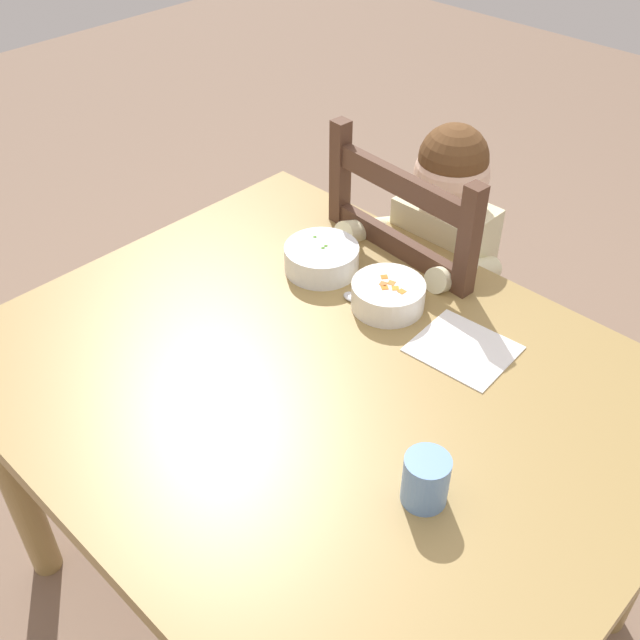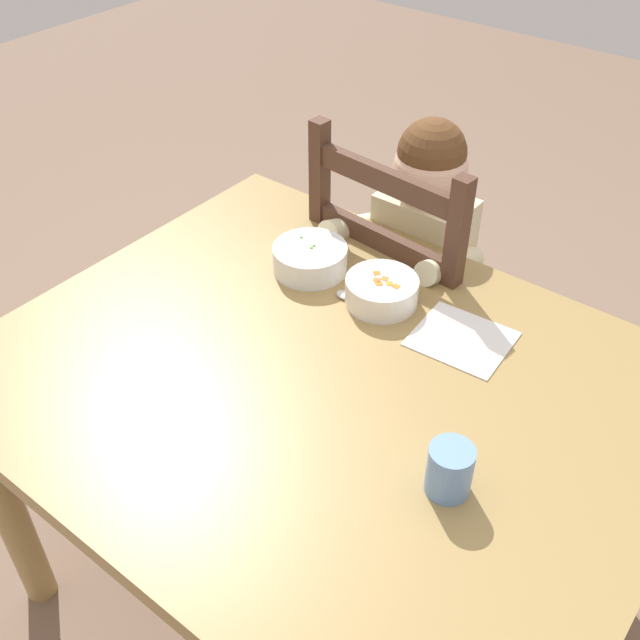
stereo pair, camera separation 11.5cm
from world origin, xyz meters
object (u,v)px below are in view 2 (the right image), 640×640
bowl_of_carrots (382,290)px  drinking_cup (450,470)px  dining_chair (410,308)px  bowl_of_peas (310,258)px  dining_table (325,413)px  spoon (355,299)px  child_figure (416,253)px

bowl_of_carrots → drinking_cup: drinking_cup is taller
dining_chair → bowl_of_carrots: dining_chair is taller
dining_chair → bowl_of_carrots: (0.10, -0.30, 0.28)m
bowl_of_peas → bowl_of_carrots: bowl_of_peas is taller
bowl_of_carrots → dining_table: bearing=-79.7°
bowl_of_peas → spoon: size_ratio=1.16×
bowl_of_carrots → spoon: (-0.05, -0.03, -0.03)m
dining_chair → bowl_of_peas: 0.42m
dining_chair → bowl_of_peas: (-0.09, -0.30, 0.28)m
drinking_cup → bowl_of_peas: bearing=148.5°
bowl_of_peas → bowl_of_carrots: size_ratio=1.08×
dining_table → child_figure: (-0.14, 0.54, 0.02)m
dining_chair → dining_table: bearing=-75.4°
spoon → bowl_of_peas: bearing=168.2°
dining_chair → drinking_cup: size_ratio=10.98×
bowl_of_peas → spoon: bowl_of_peas is taller
child_figure → drinking_cup: size_ratio=11.06×
dining_table → spoon: (-0.09, 0.22, 0.10)m
spoon → drinking_cup: size_ratio=1.56×
dining_chair → spoon: 0.42m
dining_chair → child_figure: bearing=-57.8°
bowl_of_carrots → spoon: 0.06m
dining_table → bowl_of_carrots: size_ratio=8.22×
bowl_of_peas → bowl_of_carrots: (0.19, -0.00, -0.00)m
bowl_of_peas → drinking_cup: (0.54, -0.33, 0.01)m
dining_table → child_figure: 0.56m
drinking_cup → bowl_of_carrots: bearing=136.8°
child_figure → bowl_of_peas: child_figure is taller
bowl_of_carrots → bowl_of_peas: bearing=180.0°
bowl_of_carrots → drinking_cup: bearing=-43.2°
dining_table → dining_chair: 0.58m
dining_table → bowl_of_carrots: 0.28m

